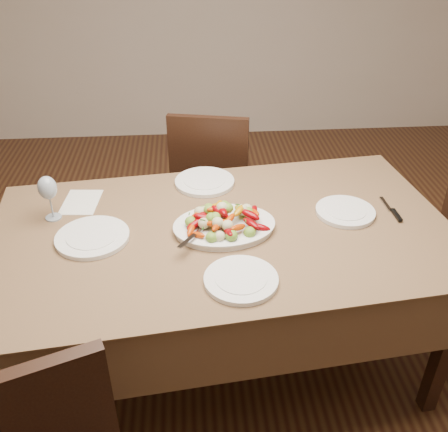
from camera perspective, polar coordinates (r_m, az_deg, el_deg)
floor at (r=2.35m, az=3.36°, el=-20.65°), size 6.00×6.00×0.00m
dining_table at (r=2.23m, az=-0.00°, el=-9.56°), size 1.94×1.23×0.76m
chair_far at (r=2.93m, az=-1.14°, el=3.96°), size 0.50×0.50×0.95m
serving_platter at (r=1.99m, az=0.03°, el=-1.31°), size 0.43×0.33×0.02m
roasted_vegetables at (r=1.96m, az=0.03°, el=0.07°), size 0.35×0.25×0.09m
serving_spoon at (r=1.93m, az=-1.67°, el=-1.21°), size 0.27×0.20×0.03m
plate_left at (r=2.00m, az=-14.80°, el=-2.37°), size 0.29×0.29×0.02m
plate_right at (r=2.15m, az=13.68°, el=0.47°), size 0.25×0.25×0.02m
plate_far at (r=2.32m, az=-2.23°, el=3.91°), size 0.27×0.27×0.02m
plate_near at (r=1.74m, az=1.95°, el=-7.30°), size 0.26×0.26×0.02m
wine_glass at (r=2.13m, az=-19.35°, el=2.09°), size 0.08×0.08×0.20m
menu_card at (r=2.26m, az=-16.01°, el=1.54°), size 0.17×0.22×0.00m
table_knife at (r=2.22m, az=18.57°, el=0.62°), size 0.02×0.20×0.01m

